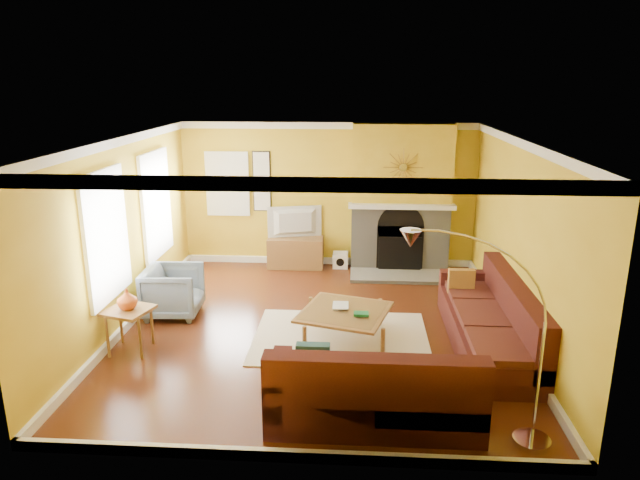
# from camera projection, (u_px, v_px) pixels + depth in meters

# --- Properties ---
(floor) EXTENTS (5.50, 6.00, 0.02)m
(floor) POSITION_uv_depth(u_px,v_px,m) (317.00, 329.00, 8.22)
(floor) COLOR #602B14
(floor) RESTS_ON ground
(ceiling) EXTENTS (5.50, 6.00, 0.02)m
(ceiling) POSITION_uv_depth(u_px,v_px,m) (317.00, 138.00, 7.47)
(ceiling) COLOR white
(ceiling) RESTS_ON ground
(wall_back) EXTENTS (5.50, 0.02, 2.70)m
(wall_back) POSITION_uv_depth(u_px,v_px,m) (328.00, 195.00, 10.73)
(wall_back) COLOR gold
(wall_back) RESTS_ON ground
(wall_front) EXTENTS (5.50, 0.02, 2.70)m
(wall_front) POSITION_uv_depth(u_px,v_px,m) (293.00, 332.00, 4.96)
(wall_front) COLOR gold
(wall_front) RESTS_ON ground
(wall_left) EXTENTS (0.02, 6.00, 2.70)m
(wall_left) POSITION_uv_depth(u_px,v_px,m) (122.00, 235.00, 8.02)
(wall_left) COLOR gold
(wall_left) RESTS_ON ground
(wall_right) EXTENTS (0.02, 6.00, 2.70)m
(wall_right) POSITION_uv_depth(u_px,v_px,m) (521.00, 242.00, 7.67)
(wall_right) COLOR gold
(wall_right) RESTS_ON ground
(baseboard) EXTENTS (5.50, 6.00, 0.12)m
(baseboard) POSITION_uv_depth(u_px,v_px,m) (317.00, 324.00, 8.20)
(baseboard) COLOR white
(baseboard) RESTS_ON floor
(crown_molding) EXTENTS (5.50, 6.00, 0.12)m
(crown_molding) POSITION_uv_depth(u_px,v_px,m) (317.00, 144.00, 7.49)
(crown_molding) COLOR white
(crown_molding) RESTS_ON ceiling
(window_left_near) EXTENTS (0.06, 1.22, 1.72)m
(window_left_near) POSITION_uv_depth(u_px,v_px,m) (155.00, 205.00, 9.22)
(window_left_near) COLOR white
(window_left_near) RESTS_ON wall_left
(window_left_far) EXTENTS (0.06, 1.22, 1.72)m
(window_left_far) POSITION_uv_depth(u_px,v_px,m) (105.00, 236.00, 7.40)
(window_left_far) COLOR white
(window_left_far) RESTS_ON wall_left
(window_back) EXTENTS (0.82, 0.06, 1.22)m
(window_back) POSITION_uv_depth(u_px,v_px,m) (228.00, 184.00, 10.75)
(window_back) COLOR white
(window_back) RESTS_ON wall_back
(wall_art) EXTENTS (0.34, 0.04, 1.14)m
(wall_art) POSITION_uv_depth(u_px,v_px,m) (262.00, 181.00, 10.70)
(wall_art) COLOR white
(wall_art) RESTS_ON wall_back
(fireplace) EXTENTS (1.80, 0.40, 2.70)m
(fireplace) POSITION_uv_depth(u_px,v_px,m) (401.00, 198.00, 10.45)
(fireplace) COLOR gray
(fireplace) RESTS_ON floor
(mantel) EXTENTS (1.92, 0.22, 0.08)m
(mantel) POSITION_uv_depth(u_px,v_px,m) (402.00, 206.00, 10.24)
(mantel) COLOR white
(mantel) RESTS_ON fireplace
(hearth) EXTENTS (1.80, 0.70, 0.06)m
(hearth) POSITION_uv_depth(u_px,v_px,m) (400.00, 276.00, 10.28)
(hearth) COLOR gray
(hearth) RESTS_ON floor
(sunburst) EXTENTS (0.70, 0.04, 0.70)m
(sunburst) POSITION_uv_depth(u_px,v_px,m) (403.00, 168.00, 10.06)
(sunburst) COLOR olive
(sunburst) RESTS_ON fireplace
(rug) EXTENTS (2.40, 1.80, 0.02)m
(rug) POSITION_uv_depth(u_px,v_px,m) (341.00, 337.00, 7.90)
(rug) COLOR beige
(rug) RESTS_ON floor
(sectional_sofa) EXTENTS (3.10, 3.70, 0.90)m
(sectional_sofa) POSITION_uv_depth(u_px,v_px,m) (407.00, 326.00, 7.20)
(sectional_sofa) COLOR #471916
(sectional_sofa) RESTS_ON floor
(coffee_table) EXTENTS (1.38, 1.38, 0.44)m
(coffee_table) POSITION_uv_depth(u_px,v_px,m) (344.00, 325.00, 7.79)
(coffee_table) COLOR white
(coffee_table) RESTS_ON floor
(media_console) EXTENTS (1.04, 0.47, 0.57)m
(media_console) POSITION_uv_depth(u_px,v_px,m) (296.00, 252.00, 10.81)
(media_console) COLOR olive
(media_console) RESTS_ON floor
(tv) EXTENTS (1.03, 0.37, 0.59)m
(tv) POSITION_uv_depth(u_px,v_px,m) (295.00, 223.00, 10.65)
(tv) COLOR black
(tv) RESTS_ON media_console
(subwoofer) EXTENTS (0.28, 0.28, 0.28)m
(subwoofer) POSITION_uv_depth(u_px,v_px,m) (340.00, 260.00, 10.83)
(subwoofer) COLOR white
(subwoofer) RESTS_ON floor
(armchair) EXTENTS (0.87, 0.84, 0.75)m
(armchair) POSITION_uv_depth(u_px,v_px,m) (173.00, 291.00, 8.59)
(armchair) COLOR slate
(armchair) RESTS_ON floor
(side_table) EXTENTS (0.66, 0.66, 0.59)m
(side_table) POSITION_uv_depth(u_px,v_px,m) (130.00, 330.00, 7.47)
(side_table) COLOR olive
(side_table) RESTS_ON floor
(vase) EXTENTS (0.29, 0.29, 0.27)m
(vase) POSITION_uv_depth(u_px,v_px,m) (127.00, 299.00, 7.35)
(vase) COLOR #D8591E
(vase) RESTS_ON side_table
(book) EXTENTS (0.22, 0.29, 0.03)m
(book) POSITION_uv_depth(u_px,v_px,m) (333.00, 306.00, 7.85)
(book) COLOR white
(book) RESTS_ON coffee_table
(arc_lamp) EXTENTS (1.37, 0.36, 2.16)m
(arc_lamp) POSITION_uv_depth(u_px,v_px,m) (479.00, 342.00, 5.37)
(arc_lamp) COLOR silver
(arc_lamp) RESTS_ON floor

